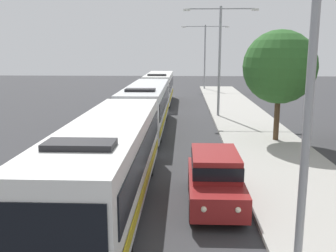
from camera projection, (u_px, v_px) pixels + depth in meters
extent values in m
cube|color=silver|center=(110.00, 159.00, 13.17)|extent=(2.50, 11.94, 2.70)
cube|color=black|center=(146.00, 150.00, 13.05)|extent=(0.04, 10.99, 1.00)
cube|color=black|center=(73.00, 149.00, 13.15)|extent=(0.04, 10.99, 1.00)
cube|color=black|center=(48.00, 232.00, 7.24)|extent=(2.30, 0.04, 1.20)
cube|color=gold|center=(146.00, 181.00, 13.27)|extent=(0.03, 11.35, 0.36)
cube|color=black|center=(80.00, 145.00, 9.38)|extent=(1.75, 0.90, 0.16)
cylinder|color=black|center=(125.00, 245.00, 9.73)|extent=(0.28, 1.00, 1.00)
cylinder|color=black|center=(41.00, 243.00, 9.83)|extent=(0.28, 1.00, 1.00)
cylinder|color=black|center=(150.00, 164.00, 16.58)|extent=(0.28, 1.00, 1.00)
cylinder|color=black|center=(100.00, 164.00, 16.67)|extent=(0.28, 1.00, 1.00)
cube|color=silver|center=(147.00, 105.00, 26.10)|extent=(2.50, 12.32, 2.70)
cube|color=black|center=(165.00, 100.00, 25.98)|extent=(0.04, 11.34, 1.00)
cube|color=black|center=(128.00, 100.00, 26.09)|extent=(0.04, 11.34, 1.00)
cube|color=black|center=(135.00, 116.00, 19.99)|extent=(2.30, 0.04, 1.20)
cube|color=gold|center=(165.00, 117.00, 26.21)|extent=(0.03, 11.71, 0.36)
cube|color=black|center=(140.00, 90.00, 22.20)|extent=(1.75, 0.90, 0.16)
cylinder|color=black|center=(159.00, 134.00, 22.55)|extent=(0.28, 1.00, 1.00)
cylinder|color=black|center=(122.00, 134.00, 22.64)|extent=(0.28, 1.00, 1.00)
cylinder|color=black|center=(165.00, 114.00, 29.61)|extent=(0.28, 1.00, 1.00)
cylinder|color=black|center=(137.00, 114.00, 29.70)|extent=(0.28, 1.00, 1.00)
cube|color=silver|center=(159.00, 87.00, 39.11)|extent=(2.50, 10.51, 2.70)
cube|color=black|center=(171.00, 83.00, 38.98)|extent=(0.04, 9.67, 1.00)
cube|color=black|center=(147.00, 83.00, 39.09)|extent=(0.04, 9.67, 1.00)
cube|color=black|center=(155.00, 89.00, 33.88)|extent=(2.30, 0.04, 1.20)
cube|color=gold|center=(172.00, 95.00, 39.21)|extent=(0.03, 9.99, 0.36)
cube|color=black|center=(157.00, 75.00, 35.73)|extent=(1.75, 0.90, 0.16)
cylinder|color=black|center=(169.00, 103.00, 36.10)|extent=(0.28, 1.00, 1.00)
cylinder|color=black|center=(146.00, 103.00, 36.20)|extent=(0.28, 1.00, 1.00)
cylinder|color=black|center=(171.00, 95.00, 42.13)|extent=(0.28, 1.00, 1.00)
cylinder|color=black|center=(151.00, 95.00, 42.22)|extent=(0.28, 1.00, 1.00)
cube|color=maroon|center=(215.00, 186.00, 13.40)|extent=(1.84, 4.48, 0.80)
cube|color=maroon|center=(215.00, 163.00, 13.39)|extent=(1.62, 2.60, 0.80)
cube|color=black|center=(215.00, 163.00, 13.39)|extent=(1.66, 2.69, 0.44)
sphere|color=#F9EFCC|center=(204.00, 209.00, 11.19)|extent=(0.18, 0.18, 0.18)
sphere|color=#F9EFCC|center=(238.00, 210.00, 11.15)|extent=(0.18, 0.18, 0.18)
cylinder|color=black|center=(192.00, 211.00, 12.14)|extent=(0.22, 0.70, 0.70)
cylinder|color=black|center=(244.00, 212.00, 12.08)|extent=(0.22, 0.70, 0.70)
cylinder|color=black|center=(191.00, 182.00, 14.87)|extent=(0.22, 0.70, 0.70)
cylinder|color=black|center=(233.00, 182.00, 14.80)|extent=(0.22, 0.70, 0.70)
cylinder|color=gray|center=(308.00, 110.00, 8.54)|extent=(0.20, 0.20, 7.92)
cylinder|color=gray|center=(219.00, 62.00, 30.28)|extent=(0.20, 0.20, 8.66)
cylinder|color=gray|center=(204.00, 9.00, 29.52)|extent=(2.66, 0.10, 0.10)
cube|color=silver|center=(187.00, 10.00, 29.60)|extent=(0.56, 0.28, 0.16)
cylinder|color=gray|center=(238.00, 9.00, 29.41)|extent=(2.66, 0.10, 0.10)
cube|color=silver|center=(255.00, 10.00, 29.37)|extent=(0.56, 0.28, 0.16)
cylinder|color=gray|center=(205.00, 57.00, 52.10)|extent=(0.20, 0.20, 8.66)
cylinder|color=gray|center=(195.00, 26.00, 51.35)|extent=(2.95, 0.10, 0.10)
cube|color=silver|center=(184.00, 27.00, 51.43)|extent=(0.56, 0.28, 0.16)
cylinder|color=gray|center=(216.00, 26.00, 51.23)|extent=(2.95, 0.10, 0.10)
cube|color=silver|center=(227.00, 27.00, 51.18)|extent=(0.56, 0.28, 0.16)
cylinder|color=#4C3823|center=(277.00, 118.00, 22.47)|extent=(0.32, 0.32, 2.62)
sphere|color=#2D6028|center=(280.00, 67.00, 21.88)|extent=(4.27, 4.27, 4.27)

